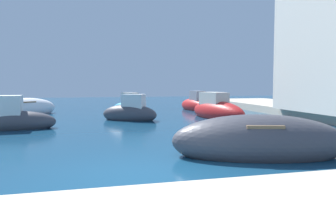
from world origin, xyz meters
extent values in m
plane|color=navy|center=(0.00, 0.00, 0.00)|extent=(80.00, 80.00, 0.00)
ellipsoid|color=#B21E1E|center=(5.75, 9.83, 0.36)|extent=(2.38, 4.79, 1.30)
cube|color=beige|center=(5.67, 10.18, 1.12)|extent=(1.30, 1.95, 0.75)
ellipsoid|color=#3F3F47|center=(3.25, 0.97, 0.41)|extent=(4.98, 2.83, 1.49)
cube|color=brown|center=(3.25, 0.97, 0.90)|extent=(1.26, 1.53, 0.08)
ellipsoid|color=#3F3F47|center=(-4.51, 7.90, 0.29)|extent=(3.46, 1.35, 1.04)
cube|color=white|center=(-4.78, 7.89, 1.04)|extent=(1.20, 0.90, 0.88)
ellipsoid|color=#3F3F47|center=(0.72, 10.13, 0.31)|extent=(3.33, 2.61, 1.11)
cube|color=white|center=(0.94, 10.00, 1.03)|extent=(1.38, 1.20, 0.78)
ellipsoid|color=white|center=(-5.49, 14.36, 0.39)|extent=(4.17, 3.89, 1.41)
cube|color=brown|center=(-5.49, 14.36, 0.85)|extent=(1.44, 1.49, 0.08)
ellipsoid|color=teal|center=(1.11, 14.99, 0.24)|extent=(2.49, 3.03, 0.88)
cube|color=beige|center=(1.25, 14.79, 0.95)|extent=(1.17, 1.35, 0.88)
ellipsoid|color=#B21E1E|center=(6.27, 15.39, 0.32)|extent=(1.90, 4.06, 1.15)
cube|color=gray|center=(6.32, 15.09, 1.06)|extent=(0.92, 1.30, 0.81)
camera|label=1|loc=(-0.99, -6.29, 1.97)|focal=32.11mm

